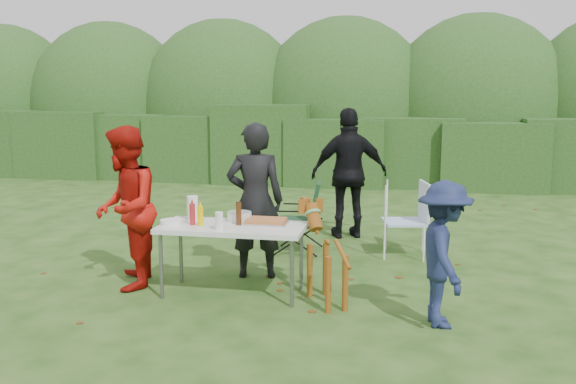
% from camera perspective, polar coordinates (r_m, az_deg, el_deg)
% --- Properties ---
extents(ground, '(80.00, 80.00, 0.00)m').
position_cam_1_polar(ground, '(6.51, -3.49, -9.53)').
color(ground, '#1E4211').
extents(hedge_row, '(22.00, 1.40, 1.70)m').
position_cam_1_polar(hedge_row, '(14.10, 4.58, 4.21)').
color(hedge_row, '#23471C').
rests_on(hedge_row, ground).
extents(shrub_backdrop, '(20.00, 2.60, 3.20)m').
position_cam_1_polar(shrub_backdrop, '(15.65, 5.28, 7.46)').
color(shrub_backdrop, '#3D6628').
rests_on(shrub_backdrop, ground).
extents(folding_table, '(1.50, 0.70, 0.74)m').
position_cam_1_polar(folding_table, '(6.35, -5.23, -3.59)').
color(folding_table, silver).
rests_on(folding_table, ground).
extents(person_cook, '(0.72, 0.54, 1.78)m').
position_cam_1_polar(person_cook, '(6.91, -3.09, -0.81)').
color(person_cook, black).
rests_on(person_cook, ground).
extents(person_red_jacket, '(0.90, 1.02, 1.75)m').
position_cam_1_polar(person_red_jacket, '(6.76, -14.96, -1.44)').
color(person_red_jacket, '#AE120B').
rests_on(person_red_jacket, ground).
extents(person_black_puffy, '(1.19, 0.78, 1.88)m').
position_cam_1_polar(person_black_puffy, '(8.85, 5.77, 1.75)').
color(person_black_puffy, black).
rests_on(person_black_puffy, ground).
extents(child, '(0.63, 0.93, 1.33)m').
position_cam_1_polar(child, '(5.67, 14.38, -5.65)').
color(child, '#192249').
rests_on(child, ground).
extents(dog, '(0.85, 1.08, 0.96)m').
position_cam_1_polar(dog, '(6.11, 3.67, -6.08)').
color(dog, brown).
rests_on(dog, ground).
extents(camping_chair, '(0.67, 0.67, 0.96)m').
position_cam_1_polar(camping_chair, '(8.05, 0.96, -2.30)').
color(camping_chair, '#193B21').
rests_on(camping_chair, ground).
extents(lawn_chair, '(0.69, 0.69, 0.98)m').
position_cam_1_polar(lawn_chair, '(8.01, 10.88, -2.46)').
color(lawn_chair, '#639EDD').
rests_on(lawn_chair, ground).
extents(food_tray, '(0.45, 0.30, 0.02)m').
position_cam_1_polar(food_tray, '(6.39, -2.06, -2.90)').
color(food_tray, '#B7B7BA').
rests_on(food_tray, folding_table).
extents(focaccia_bread, '(0.40, 0.26, 0.04)m').
position_cam_1_polar(focaccia_bread, '(6.38, -2.06, -2.66)').
color(focaccia_bread, '#B76A37').
rests_on(focaccia_bread, food_tray).
extents(mustard_bottle, '(0.06, 0.06, 0.20)m').
position_cam_1_polar(mustard_bottle, '(6.34, -8.19, -2.25)').
color(mustard_bottle, '#EDCC00').
rests_on(mustard_bottle, folding_table).
extents(ketchup_bottle, '(0.06, 0.06, 0.22)m').
position_cam_1_polar(ketchup_bottle, '(6.39, -8.94, -2.08)').
color(ketchup_bottle, maroon).
rests_on(ketchup_bottle, folding_table).
extents(beer_bottle, '(0.06, 0.06, 0.24)m').
position_cam_1_polar(beer_bottle, '(6.33, -4.64, -2.03)').
color(beer_bottle, '#47230F').
rests_on(beer_bottle, folding_table).
extents(paper_towel_roll, '(0.12, 0.12, 0.26)m').
position_cam_1_polar(paper_towel_roll, '(6.63, -8.92, -1.50)').
color(paper_towel_roll, white).
rests_on(paper_towel_roll, folding_table).
extents(cup_stack, '(0.08, 0.08, 0.18)m').
position_cam_1_polar(cup_stack, '(6.13, -6.46, -2.71)').
color(cup_stack, white).
rests_on(cup_stack, folding_table).
extents(pasta_bowl, '(0.26, 0.26, 0.10)m').
position_cam_1_polar(pasta_bowl, '(6.53, -4.57, -2.29)').
color(pasta_bowl, silver).
rests_on(pasta_bowl, folding_table).
extents(plate_stack, '(0.24, 0.24, 0.05)m').
position_cam_1_polar(plate_stack, '(6.47, -10.83, -2.78)').
color(plate_stack, white).
rests_on(plate_stack, folding_table).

